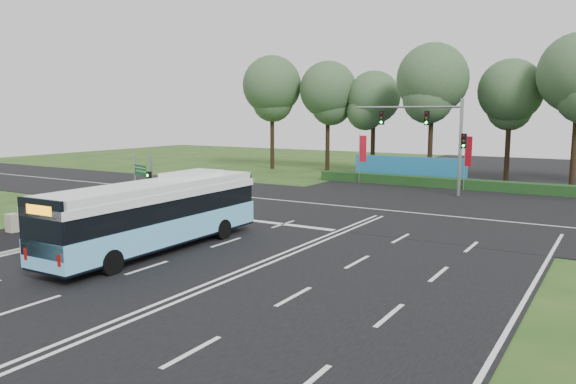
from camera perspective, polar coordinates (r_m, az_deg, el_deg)
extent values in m
plane|color=#214617|center=(24.36, -0.09, -6.17)|extent=(120.00, 120.00, 0.00)
cube|color=black|center=(24.35, -0.09, -6.12)|extent=(20.00, 120.00, 0.04)
cube|color=black|center=(34.94, 10.21, -1.90)|extent=(120.00, 14.00, 0.05)
cube|color=black|center=(30.73, -23.61, -3.80)|extent=(5.00, 18.00, 0.06)
cube|color=gray|center=(28.82, -20.85, -4.34)|extent=(0.25, 18.00, 0.12)
cube|color=#68C1F1|center=(25.01, -13.13, -3.61)|extent=(2.59, 11.46, 1.05)
cube|color=black|center=(25.11, -13.09, -4.68)|extent=(2.56, 11.40, 0.29)
cube|color=black|center=(24.84, -13.20, -1.46)|extent=(2.49, 11.29, 0.90)
cube|color=white|center=(24.75, -13.24, -0.16)|extent=(2.59, 11.46, 0.33)
cube|color=white|center=(24.71, -13.27, 0.60)|extent=(2.53, 11.00, 0.33)
cube|color=white|center=(26.44, -9.74, 1.80)|extent=(1.57, 2.88, 0.24)
cube|color=black|center=(21.17, -23.76, -3.44)|extent=(2.31, 0.16, 2.09)
cube|color=orange|center=(21.03, -23.95, -1.68)|extent=(1.33, 0.08, 0.33)
cylinder|color=black|center=(28.20, -10.23, -3.30)|extent=(0.28, 0.99, 0.99)
cylinder|color=black|center=(26.83, -6.61, -3.80)|extent=(0.28, 0.99, 0.99)
cylinder|color=black|center=(23.55, -21.14, -5.98)|extent=(0.28, 0.99, 0.99)
cylinder|color=black|center=(21.90, -17.48, -6.85)|extent=(0.28, 0.99, 0.99)
cylinder|color=gray|center=(32.63, -13.69, 0.51)|extent=(0.15, 0.15, 3.66)
cube|color=black|center=(32.42, -13.95, 1.67)|extent=(0.33, 0.26, 0.42)
sphere|color=#19F233|center=(32.35, -14.08, 1.65)|extent=(0.15, 0.15, 0.15)
cylinder|color=gray|center=(31.65, -15.22, 0.31)|extent=(0.11, 0.11, 3.75)
cube|color=#0C4827|center=(30.87, -14.78, 2.41)|extent=(1.34, 0.54, 0.28)
cube|color=#0C4827|center=(30.90, -14.76, 1.81)|extent=(1.34, 0.54, 0.21)
cube|color=white|center=(30.85, -14.83, 2.41)|extent=(1.24, 0.46, 0.04)
cube|color=#AA9F89|center=(31.33, -26.19, -2.88)|extent=(0.62, 0.53, 0.98)
cylinder|color=gray|center=(48.18, 7.25, 3.35)|extent=(0.06, 0.06, 4.17)
cube|color=#A50E1B|center=(48.12, 7.64, 4.38)|extent=(0.52, 0.26, 2.22)
cylinder|color=gray|center=(45.41, 17.50, 2.84)|extent=(0.07, 0.07, 4.30)
cube|color=#A50E1B|center=(45.17, 17.88, 3.95)|extent=(0.55, 0.24, 2.29)
cylinder|color=gray|center=(42.01, 17.10, 4.31)|extent=(0.24, 0.24, 7.00)
cylinder|color=gray|center=(43.10, 12.05, 8.43)|extent=(8.00, 0.16, 0.16)
cube|color=black|center=(42.62, 13.93, 7.30)|extent=(0.32, 0.28, 1.05)
cube|color=black|center=(43.80, 9.53, 7.44)|extent=(0.32, 0.28, 1.05)
cube|color=black|center=(41.92, 17.46, 4.97)|extent=(0.32, 0.28, 1.05)
cube|color=#143717|center=(46.65, 15.78, 0.88)|extent=(22.00, 1.20, 0.80)
cube|color=#1E6FA4|center=(50.13, 12.17, 2.28)|extent=(10.00, 0.30, 2.20)
cylinder|color=black|center=(60.26, -1.62, 6.37)|extent=(0.44, 0.44, 8.43)
sphere|color=#334F2E|center=(60.30, -1.63, 10.80)|extent=(6.21, 6.21, 6.21)
cylinder|color=black|center=(58.29, 4.05, 6.04)|extent=(0.44, 0.44, 7.90)
sphere|color=#334F2E|center=(58.30, 4.09, 10.33)|extent=(5.82, 5.82, 5.82)
cylinder|color=black|center=(57.22, 8.63, 5.54)|extent=(0.44, 0.44, 7.13)
sphere|color=#334F2E|center=(57.19, 8.71, 9.49)|extent=(5.26, 5.26, 5.26)
cylinder|color=black|center=(51.47, 14.29, 5.86)|extent=(0.44, 0.44, 8.47)
sphere|color=#334F2E|center=(51.53, 14.48, 11.07)|extent=(6.24, 6.24, 6.24)
cylinder|color=black|center=(52.57, 21.45, 5.04)|extent=(0.44, 0.44, 7.46)
sphere|color=#334F2E|center=(52.56, 21.68, 9.53)|extent=(5.49, 5.49, 5.49)
cylinder|color=black|center=(49.88, 27.14, 5.23)|extent=(0.44, 0.44, 8.59)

